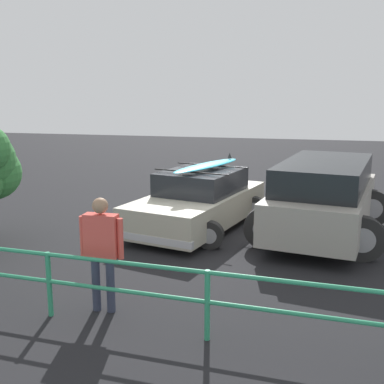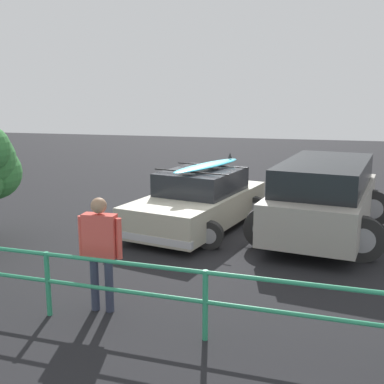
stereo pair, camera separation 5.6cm
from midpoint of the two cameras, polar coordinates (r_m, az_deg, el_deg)
The scene contains 5 objects.
ground_plane at distance 10.76m, azimuth 3.33°, elevation -4.71°, with size 44.00×44.00×0.02m, color black.
sedan_car at distance 10.92m, azimuth 1.02°, elevation -1.06°, with size 2.87×4.38×1.59m.
suv_car at distance 10.57m, azimuth 15.52°, elevation -0.56°, with size 3.08×4.68×1.63m.
person_bystander at distance 6.78m, azimuth -10.58°, elevation -6.08°, with size 0.64×0.22×1.64m.
railing_fence at distance 6.03m, azimuth 1.86°, elevation -11.83°, with size 9.04×0.63×0.92m.
Camera 2 is at (-1.92, 10.14, 3.05)m, focal length 45.00 mm.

